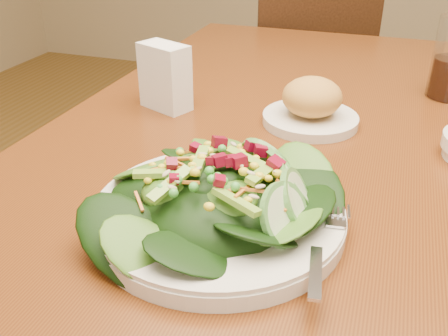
{
  "coord_description": "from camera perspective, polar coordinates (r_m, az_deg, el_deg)",
  "views": [
    {
      "loc": [
        0.09,
        -0.75,
        1.09
      ],
      "look_at": [
        -0.08,
        -0.27,
        0.81
      ],
      "focal_mm": 40.0,
      "sensor_mm": 36.0,
      "label": 1
    }
  ],
  "objects": [
    {
      "name": "dining_table",
      "position": [
        0.87,
        10.38,
        -2.33
      ],
      "size": [
        0.9,
        1.4,
        0.75
      ],
      "color": "#5F2F0F",
      "rests_on": "ground_plane"
    },
    {
      "name": "bread_plate",
      "position": [
        0.85,
        9.95,
        7.05
      ],
      "size": [
        0.16,
        0.16,
        0.08
      ],
      "color": "silver",
      "rests_on": "dining_table"
    },
    {
      "name": "chair_far",
      "position": [
        1.8,
        9.31,
        7.36
      ],
      "size": [
        0.49,
        0.49,
        0.84
      ],
      "rotation": [
        0.0,
        0.0,
        3.47
      ],
      "color": "#341A0B",
      "rests_on": "ground_plane"
    },
    {
      "name": "salad_plate",
      "position": [
        0.58,
        0.31,
        -3.84
      ],
      "size": [
        0.3,
        0.3,
        0.09
      ],
      "rotation": [
        0.0,
        0.0,
        -0.02
      ],
      "color": "silver",
      "rests_on": "dining_table"
    },
    {
      "name": "napkin_holder",
      "position": [
        0.91,
        -6.77,
        10.5
      ],
      "size": [
        0.1,
        0.08,
        0.12
      ],
      "rotation": [
        0.0,
        0.0,
        -0.4
      ],
      "color": "white",
      "rests_on": "dining_table"
    }
  ]
}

